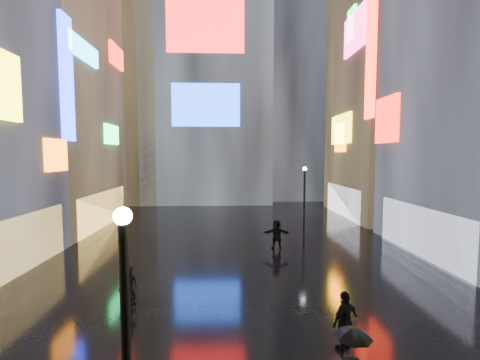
{
  "coord_description": "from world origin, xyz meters",
  "views": [
    {
      "loc": [
        -0.55,
        -1.49,
        6.02
      ],
      "look_at": [
        0.0,
        12.0,
        5.0
      ],
      "focal_mm": 24.0,
      "sensor_mm": 36.0,
      "label": 1
    }
  ],
  "objects": [
    {
      "name": "tower_flank_left",
      "position": [
        -14.0,
        42.0,
        13.0
      ],
      "size": [
        10.0,
        10.0,
        26.0
      ],
      "primitive_type": "cube",
      "color": "black",
      "rests_on": "ground"
    },
    {
      "name": "pedestrian_5",
      "position": [
        2.67,
        18.81,
        0.95
      ],
      "size": [
        1.79,
        0.66,
        1.9
      ],
      "primitive_type": "imported",
      "rotation": [
        0.0,
        0.0,
        3.08
      ],
      "color": "black",
      "rests_on": "ground"
    },
    {
      "name": "tower_flank_right",
      "position": [
        9.0,
        46.0,
        17.0
      ],
      "size": [
        12.0,
        12.0,
        34.0
      ],
      "primitive_type": "cube",
      "color": "black",
      "rests_on": "ground"
    },
    {
      "name": "umbrella_2",
      "position": [
        -4.6,
        11.45,
        1.99
      ],
      "size": [
        1.32,
        1.32,
        0.85
      ],
      "primitive_type": "imported",
      "rotation": [
        0.0,
        0.0,
        0.82
      ],
      "color": "black",
      "rests_on": "pedestrian_4"
    },
    {
      "name": "lamp_near",
      "position": [
        -2.23,
        3.68,
        2.94
      ],
      "size": [
        0.3,
        0.3,
        5.2
      ],
      "color": "black",
      "rests_on": "ground"
    },
    {
      "name": "ground",
      "position": [
        0.0,
        20.0,
        0.0
      ],
      "size": [
        140.0,
        140.0,
        0.0
      ],
      "primitive_type": "plane",
      "color": "black",
      "rests_on": "ground"
    },
    {
      "name": "building_left_far",
      "position": [
        -15.98,
        26.0,
        10.98
      ],
      "size": [
        10.28,
        12.0,
        22.0
      ],
      "color": "black",
      "rests_on": "ground"
    },
    {
      "name": "pedestrian_3",
      "position": [
        3.09,
        7.94,
        0.93
      ],
      "size": [
        1.16,
        0.97,
        1.85
      ],
      "primitive_type": "imported",
      "rotation": [
        0.0,
        0.0,
        3.71
      ],
      "color": "black",
      "rests_on": "ground"
    },
    {
      "name": "building_right_far",
      "position": [
        15.98,
        30.0,
        13.98
      ],
      "size": [
        10.28,
        12.0,
        28.0
      ],
      "color": "black",
      "rests_on": "ground"
    },
    {
      "name": "pedestrian_4",
      "position": [
        -4.6,
        11.45,
        0.78
      ],
      "size": [
        0.81,
        0.56,
        1.57
      ],
      "primitive_type": "imported",
      "rotation": [
        0.0,
        0.0,
        -0.09
      ],
      "color": "black",
      "rests_on": "ground"
    },
    {
      "name": "tower_main",
      "position": [
        -3.0,
        43.97,
        21.01
      ],
      "size": [
        16.0,
        14.2,
        42.0
      ],
      "color": "black",
      "rests_on": "ground"
    },
    {
      "name": "lamp_far",
      "position": [
        5.27,
        22.22,
        2.94
      ],
      "size": [
        0.3,
        0.3,
        5.2
      ],
      "color": "black",
      "rests_on": "ground"
    },
    {
      "name": "umbrella_1",
      "position": [
        2.14,
        5.01,
        2.01
      ],
      "size": [
        1.11,
        1.11,
        0.69
      ],
      "primitive_type": "imported",
      "rotation": [
        0.0,
        0.0,
        0.8
      ],
      "color": "black",
      "rests_on": "pedestrian_2"
    }
  ]
}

